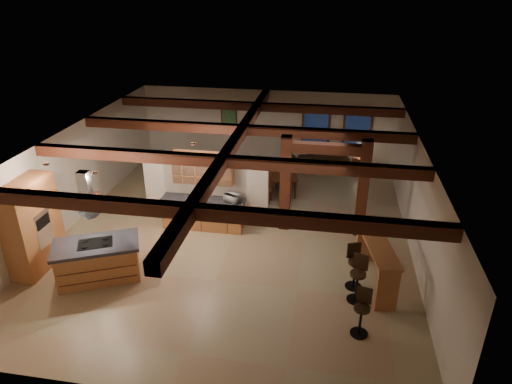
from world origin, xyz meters
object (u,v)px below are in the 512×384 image
Objects in this scene: kitchen_island at (98,260)px; dining_table at (269,185)px; sofa at (318,159)px; bar_counter at (377,257)px.

kitchen_island reaches higher than dining_table.
sofa is (1.55, 2.75, 0.00)m from dining_table.
sofa reaches higher than dining_table.
kitchen_island is 9.73m from sofa.
kitchen_island is 1.01× the size of sofa.
bar_counter reaches higher than kitchen_island.
bar_counter is (1.73, -7.41, 0.44)m from sofa.
dining_table is 0.83× the size of sofa.
bar_counter is at bearing -66.80° from dining_table.
dining_table is 0.84× the size of bar_counter.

